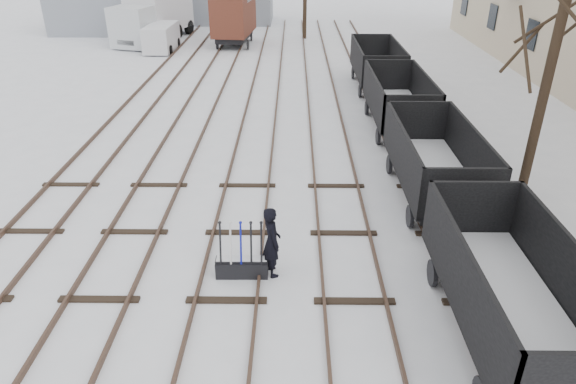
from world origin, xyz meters
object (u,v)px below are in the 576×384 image
Objects in this scene: worker at (272,242)px; lorry at (154,14)px; panel_van at (161,37)px; box_van_wagon at (234,14)px; ground_frame at (242,266)px; freight_wagon_a at (508,304)px.

worker is 31.38m from lorry.
worker is at bearing -70.41° from panel_van.
ground_frame is at bearing -77.65° from box_van_wagon.
worker reaches higher than panel_van.
box_van_wagon is at bearing 106.17° from freight_wagon_a.
worker is 27.57m from panel_van.
lorry is at bearing 106.76° from ground_frame.
panel_van is (1.29, -3.57, -1.03)m from lorry.
freight_wagon_a is (5.72, -2.15, 0.61)m from ground_frame.
box_van_wagon reaches higher than freight_wagon_a.
worker is 28.45m from box_van_wagon.
box_van_wagon is at bearing 23.39° from panel_van.
worker is at bearing 155.68° from freight_wagon_a.
freight_wagon_a is 1.09× the size of box_van_wagon.
panel_van is (-13.73, 28.39, 0.03)m from freight_wagon_a.
freight_wagon_a is 31.54m from panel_van.
freight_wagon_a is 0.66× the size of lorry.
worker is 0.33× the size of freight_wagon_a.
worker reaches higher than ground_frame.
box_van_wagon is at bearing 2.45° from lorry.
box_van_wagon is 1.29× the size of panel_van.
freight_wagon_a is 1.41× the size of panel_van.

